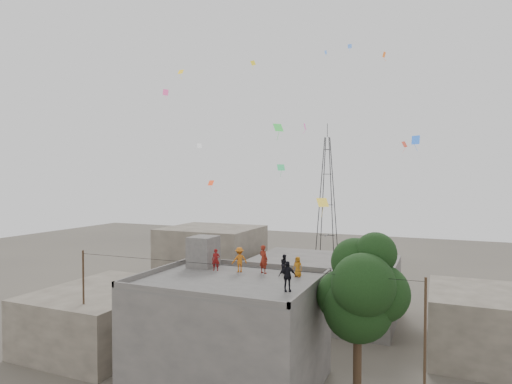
% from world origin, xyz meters
% --- Properties ---
extents(ground, '(140.00, 140.00, 0.00)m').
position_xyz_m(ground, '(0.00, 0.00, 0.00)').
color(ground, '#46413A').
rests_on(ground, ground).
extents(main_building, '(10.00, 8.00, 6.10)m').
position_xyz_m(main_building, '(0.00, 0.00, 3.05)').
color(main_building, '#54514F').
rests_on(main_building, ground).
extents(parapet, '(10.00, 8.00, 0.30)m').
position_xyz_m(parapet, '(0.00, 0.00, 6.25)').
color(parapet, '#54514F').
rests_on(parapet, main_building).
extents(stair_head_box, '(1.60, 1.80, 2.00)m').
position_xyz_m(stair_head_box, '(-3.20, 2.60, 7.10)').
color(stair_head_box, '#54514F').
rests_on(stair_head_box, main_building).
extents(neighbor_west, '(8.00, 10.00, 4.00)m').
position_xyz_m(neighbor_west, '(-11.00, 2.00, 2.00)').
color(neighbor_west, '#595146').
rests_on(neighbor_west, ground).
extents(neighbor_north, '(12.00, 9.00, 5.00)m').
position_xyz_m(neighbor_north, '(2.00, 14.00, 2.50)').
color(neighbor_north, '#54514F').
rests_on(neighbor_north, ground).
extents(neighbor_northwest, '(9.00, 8.00, 7.00)m').
position_xyz_m(neighbor_northwest, '(-10.00, 16.00, 3.50)').
color(neighbor_northwest, '#595146').
rests_on(neighbor_northwest, ground).
extents(neighbor_east, '(7.00, 8.00, 4.40)m').
position_xyz_m(neighbor_east, '(14.00, 10.00, 2.20)').
color(neighbor_east, '#595146').
rests_on(neighbor_east, ground).
extents(tree, '(4.90, 4.60, 9.10)m').
position_xyz_m(tree, '(7.37, 0.60, 6.10)').
color(tree, black).
rests_on(tree, ground).
extents(utility_line, '(20.12, 0.62, 7.40)m').
position_xyz_m(utility_line, '(0.50, -1.25, 3.83)').
color(utility_line, black).
rests_on(utility_line, ground).
extents(transmission_tower, '(2.97, 2.97, 20.01)m').
position_xyz_m(transmission_tower, '(-4.00, 40.00, 9.07)').
color(transmission_tower, black).
rests_on(transmission_tower, ground).
extents(person_red_adult, '(0.75, 0.63, 1.74)m').
position_xyz_m(person_red_adult, '(1.19, 2.32, 6.97)').
color(person_red_adult, maroon).
rests_on(person_red_adult, main_building).
extents(person_orange_child, '(0.62, 0.44, 1.19)m').
position_xyz_m(person_orange_child, '(3.39, 2.26, 6.70)').
color(person_orange_child, '#AC6413').
rests_on(person_orange_child, main_building).
extents(person_dark_child, '(0.71, 0.72, 1.18)m').
position_xyz_m(person_dark_child, '(2.39, 2.75, 6.69)').
color(person_dark_child, black).
rests_on(person_dark_child, main_building).
extents(person_dark_adult, '(0.98, 0.79, 1.56)m').
position_xyz_m(person_dark_adult, '(3.89, -1.11, 6.88)').
color(person_dark_adult, black).
rests_on(person_dark_adult, main_building).
extents(person_orange_adult, '(1.11, 1.10, 1.54)m').
position_xyz_m(person_orange_adult, '(-0.33, 2.07, 6.87)').
color(person_orange_adult, '#C16316').
rests_on(person_orange_adult, main_building).
extents(person_red_child, '(0.58, 0.48, 1.37)m').
position_xyz_m(person_red_child, '(-1.87, 1.87, 6.78)').
color(person_red_child, maroon).
rests_on(person_red_child, main_building).
extents(kites, '(18.11, 13.86, 12.90)m').
position_xyz_m(kites, '(1.28, 6.60, 15.51)').
color(kites, '#FF441A').
rests_on(kites, ground).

